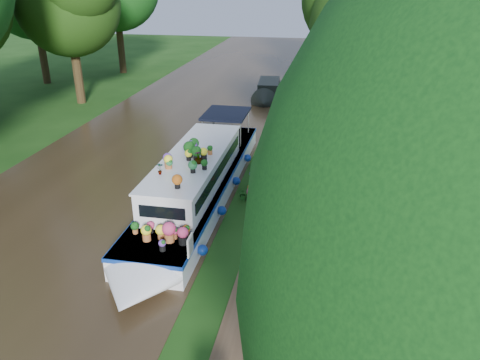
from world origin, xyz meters
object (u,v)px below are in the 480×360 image
second_boat (269,91)px  pedestrian_pink (311,79)px  plant_boat (196,181)px  pedestrian_dark (305,86)px

second_boat → pedestrian_pink: size_ratio=3.49×
plant_boat → pedestrian_dark: (2.91, 15.71, 0.15)m
second_boat → pedestrian_dark: 2.52m
plant_boat → pedestrian_dark: plant_boat is taller
plant_boat → pedestrian_pink: plant_boat is taller
second_boat → pedestrian_dark: pedestrian_dark is taller
pedestrian_pink → plant_boat: bearing=-113.5°
pedestrian_pink → second_boat: bearing=-151.5°
plant_boat → second_boat: (0.50, 16.23, -0.38)m
second_boat → plant_boat: bearing=-96.2°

